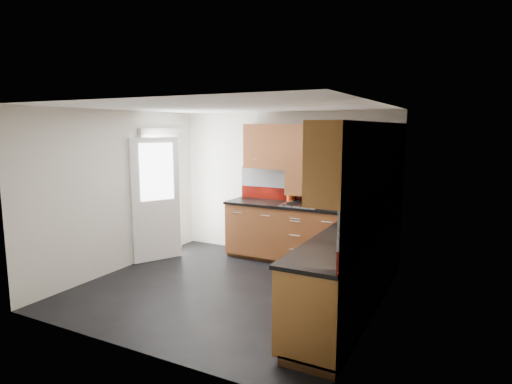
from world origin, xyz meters
The scene contains 14 objects.
room centered at (0.00, 0.00, 1.50)m, with size 4.00×3.80×2.64m.
base_cabinets centered at (1.07, 0.72, 0.44)m, with size 2.70×3.20×0.95m.
countertop centered at (1.05, 0.70, 0.92)m, with size 2.72×3.22×0.04m.
backsplash centered at (1.28, 0.93, 1.21)m, with size 2.70×3.20×0.54m.
upper_cabinets centered at (1.23, 0.78, 1.84)m, with size 2.50×3.20×0.72m.
extractor_hood centered at (0.45, 1.64, 1.28)m, with size 0.60×0.33×0.40m, color #592C13.
glass_cabinet centered at (1.71, 1.07, 1.87)m, with size 0.32×0.80×0.66m.
back_door centered at (-1.78, 0.75, 1.03)m, with size 0.42×1.19×2.04m.
gas_hob centered at (0.45, 1.47, 0.96)m, with size 0.59×0.52×0.05m.
utensil_pot centered at (0.16, 1.71, 1.04)m, with size 0.13×0.13×0.47m.
toaster centered at (1.75, 1.60, 1.04)m, with size 0.31×0.24×0.20m.
food_processor centered at (1.61, 0.76, 1.07)m, with size 0.18×0.18×0.29m.
paper_towel centered at (1.73, 0.83, 1.06)m, with size 0.12×0.12×0.24m, color white.
orange_cloth centered at (1.57, 1.08, 0.95)m, with size 0.14×0.12×0.02m, color orange.
Camera 1 is at (2.85, -4.68, 2.14)m, focal length 30.00 mm.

